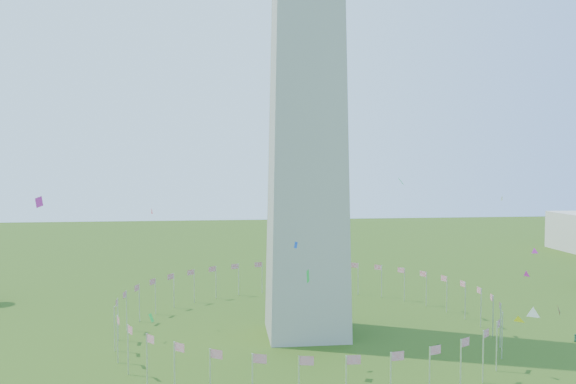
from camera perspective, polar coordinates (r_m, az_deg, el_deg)
name	(u,v)px	position (r m, az deg, el deg)	size (l,w,h in m)	color
flag_ring	(306,313)	(125.23, 1.86, -12.22)	(80.24, 80.24, 9.00)	silver
kites_aloft	(424,278)	(100.38, 13.61, -8.50)	(99.57, 74.34, 35.45)	yellow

